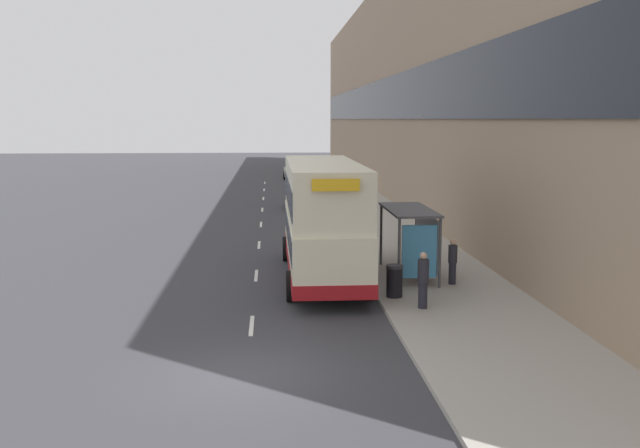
{
  "coord_description": "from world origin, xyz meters",
  "views": [
    {
      "loc": [
        0.6,
        -15.84,
        5.85
      ],
      "look_at": [
        2.66,
        14.09,
        1.42
      ],
      "focal_mm": 40.0,
      "sensor_mm": 36.0,
      "label": 1
    }
  ],
  "objects_px": {
    "car_0": "(293,170)",
    "car_1": "(302,195)",
    "bus_shelter": "(415,230)",
    "double_decker_bus_near": "(323,217)",
    "litter_bin": "(394,281)",
    "pedestrian_1": "(423,280)",
    "pedestrian_at_shelter": "(453,261)"
  },
  "relations": [
    {
      "from": "bus_shelter",
      "to": "litter_bin",
      "type": "distance_m",
      "value": 3.29
    },
    {
      "from": "double_decker_bus_near",
      "to": "pedestrian_1",
      "type": "xyz_separation_m",
      "value": [
        2.7,
        -4.89,
        -1.26
      ]
    },
    {
      "from": "bus_shelter",
      "to": "double_decker_bus_near",
      "type": "distance_m",
      "value": 3.38
    },
    {
      "from": "car_1",
      "to": "pedestrian_1",
      "type": "height_order",
      "value": "pedestrian_1"
    },
    {
      "from": "double_decker_bus_near",
      "to": "pedestrian_at_shelter",
      "type": "distance_m",
      "value": 4.94
    },
    {
      "from": "bus_shelter",
      "to": "pedestrian_at_shelter",
      "type": "bearing_deg",
      "value": -46.41
    },
    {
      "from": "pedestrian_at_shelter",
      "to": "car_0",
      "type": "bearing_deg",
      "value": 95.06
    },
    {
      "from": "car_1",
      "to": "pedestrian_1",
      "type": "relative_size",
      "value": 2.64
    },
    {
      "from": "car_1",
      "to": "pedestrian_at_shelter",
      "type": "height_order",
      "value": "car_1"
    },
    {
      "from": "bus_shelter",
      "to": "car_0",
      "type": "height_order",
      "value": "bus_shelter"
    },
    {
      "from": "litter_bin",
      "to": "car_1",
      "type": "bearing_deg",
      "value": 94.54
    },
    {
      "from": "bus_shelter",
      "to": "car_1",
      "type": "bearing_deg",
      "value": 98.28
    },
    {
      "from": "car_0",
      "to": "pedestrian_1",
      "type": "relative_size",
      "value": 2.2
    },
    {
      "from": "car_0",
      "to": "car_1",
      "type": "bearing_deg",
      "value": -90.42
    },
    {
      "from": "car_1",
      "to": "litter_bin",
      "type": "bearing_deg",
      "value": -85.46
    },
    {
      "from": "car_0",
      "to": "pedestrian_at_shelter",
      "type": "bearing_deg",
      "value": -84.94
    },
    {
      "from": "car_1",
      "to": "litter_bin",
      "type": "height_order",
      "value": "car_1"
    },
    {
      "from": "pedestrian_1",
      "to": "litter_bin",
      "type": "relative_size",
      "value": 1.65
    },
    {
      "from": "pedestrian_1",
      "to": "car_0",
      "type": "bearing_deg",
      "value": 92.78
    },
    {
      "from": "double_decker_bus_near",
      "to": "pedestrian_at_shelter",
      "type": "height_order",
      "value": "double_decker_bus_near"
    },
    {
      "from": "pedestrian_at_shelter",
      "to": "litter_bin",
      "type": "relative_size",
      "value": 1.51
    },
    {
      "from": "double_decker_bus_near",
      "to": "pedestrian_1",
      "type": "height_order",
      "value": "double_decker_bus_near"
    },
    {
      "from": "double_decker_bus_near",
      "to": "litter_bin",
      "type": "height_order",
      "value": "double_decker_bus_near"
    },
    {
      "from": "bus_shelter",
      "to": "car_0",
      "type": "distance_m",
      "value": 45.33
    },
    {
      "from": "car_0",
      "to": "pedestrian_at_shelter",
      "type": "relative_size",
      "value": 2.42
    },
    {
      "from": "bus_shelter",
      "to": "double_decker_bus_near",
      "type": "xyz_separation_m",
      "value": [
        -3.3,
        0.64,
        0.41
      ]
    },
    {
      "from": "double_decker_bus_near",
      "to": "bus_shelter",
      "type": "bearing_deg",
      "value": -10.99
    },
    {
      "from": "double_decker_bus_near",
      "to": "litter_bin",
      "type": "distance_m",
      "value": 4.34
    },
    {
      "from": "car_0",
      "to": "car_1",
      "type": "distance_m",
      "value": 23.41
    },
    {
      "from": "bus_shelter",
      "to": "pedestrian_1",
      "type": "height_order",
      "value": "bus_shelter"
    },
    {
      "from": "pedestrian_at_shelter",
      "to": "double_decker_bus_near",
      "type": "bearing_deg",
      "value": 157.75
    },
    {
      "from": "pedestrian_at_shelter",
      "to": "litter_bin",
      "type": "xyz_separation_m",
      "value": [
        -2.33,
        -1.65,
        -0.28
      ]
    }
  ]
}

